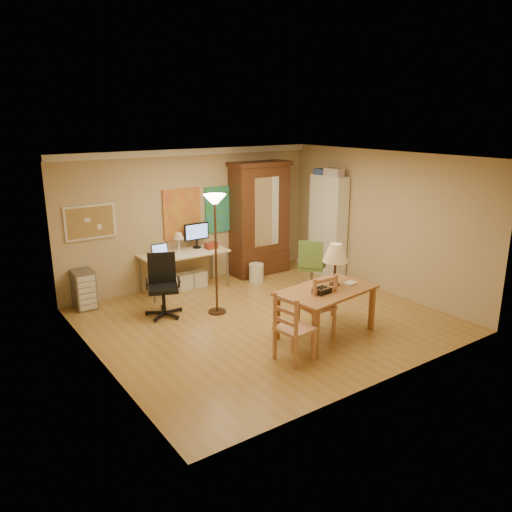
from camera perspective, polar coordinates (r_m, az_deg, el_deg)
floor at (r=8.47m, az=1.08°, el=-7.30°), size 5.50×5.50×0.00m
crown_molding at (r=9.91m, az=-7.38°, el=11.72°), size 5.50×0.08×0.12m
corkboard at (r=9.31m, az=-18.42°, el=3.70°), size 0.90×0.04×0.62m
art_panel_left at (r=9.96m, az=-8.45°, el=4.79°), size 0.80×0.04×1.00m
art_panel_right at (r=10.38m, az=-3.99°, el=5.37°), size 0.75×0.04×0.95m
dining_table at (r=7.77m, az=8.44°, el=-2.58°), size 1.61×1.10×1.42m
ladder_chair_back at (r=7.76m, az=7.07°, el=-5.84°), size 0.49×0.47×1.01m
ladder_chair_left at (r=6.98m, az=4.26°, el=-8.40°), size 0.50×0.52×1.00m
torchiere_lamp at (r=8.32m, az=-4.70°, el=4.23°), size 0.38×0.38×2.07m
computer_desk at (r=9.86m, az=-8.10°, el=-1.19°), size 1.68×0.74×1.27m
office_chair_black at (r=8.71m, az=-10.50°, el=-4.89°), size 0.66×0.66×1.06m
office_chair_green at (r=9.80m, az=6.30°, el=-2.40°), size 0.67×0.67×1.04m
drawer_cart at (r=9.35m, az=-19.06°, el=-3.64°), size 0.35×0.42×0.70m
armoire at (r=10.70m, az=0.34°, el=3.50°), size 1.31×0.62×2.40m
bookshelf at (r=10.65m, az=8.21°, el=3.37°), size 0.32×0.85×2.13m
wastebin at (r=10.29m, az=0.03°, el=-1.93°), size 0.30×0.30×0.38m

